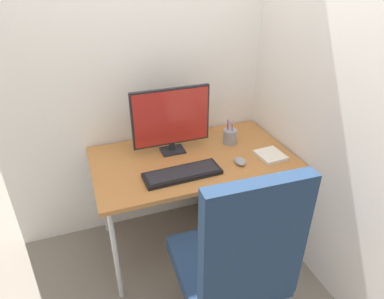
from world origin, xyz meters
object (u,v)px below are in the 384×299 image
at_px(keyboard, 182,173).
at_px(notebook, 270,155).
at_px(mouse, 240,161).
at_px(office_chair, 236,261).
at_px(pen_holder, 230,136).
at_px(filing_cabinet, 235,199).
at_px(monitor, 171,119).

distance_m(keyboard, notebook, 0.61).
bearing_deg(notebook, mouse, 177.69).
distance_m(mouse, notebook, 0.23).
xyz_separation_m(office_chair, keyboard, (-0.06, 0.61, 0.13)).
distance_m(mouse, pen_holder, 0.28).
xyz_separation_m(office_chair, filing_cabinet, (0.41, 0.80, -0.33)).
height_order(monitor, pen_holder, monitor).
height_order(filing_cabinet, mouse, mouse).
height_order(office_chair, mouse, office_chair).
relative_size(keyboard, notebook, 2.67).
distance_m(office_chair, notebook, 0.84).
xyz_separation_m(mouse, pen_holder, (0.06, 0.27, 0.04)).
height_order(mouse, pen_holder, pen_holder).
bearing_deg(notebook, filing_cabinet, 124.53).
relative_size(monitor, pen_holder, 2.92).
bearing_deg(filing_cabinet, monitor, 164.28).
relative_size(filing_cabinet, monitor, 1.09).
bearing_deg(keyboard, office_chair, -84.47).
xyz_separation_m(keyboard, pen_holder, (0.44, 0.27, 0.04)).
distance_m(monitor, notebook, 0.69).
distance_m(office_chair, keyboard, 0.63).
distance_m(office_chair, monitor, 0.99).
distance_m(monitor, mouse, 0.52).
xyz_separation_m(keyboard, notebook, (0.61, 0.01, -0.00)).
bearing_deg(notebook, office_chair, -135.20).
distance_m(filing_cabinet, mouse, 0.50).
bearing_deg(notebook, pen_holder, 118.69).
height_order(office_chair, pen_holder, office_chair).
bearing_deg(office_chair, notebook, 48.37).
height_order(filing_cabinet, pen_holder, pen_holder).
relative_size(office_chair, monitor, 2.24).
height_order(filing_cabinet, keyboard, keyboard).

